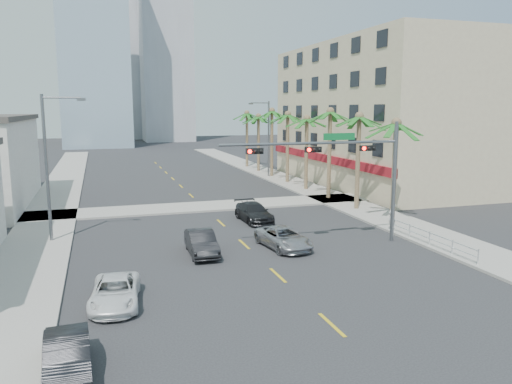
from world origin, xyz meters
TOP-DOWN VIEW (x-y plane):
  - ground at (0.00, 0.00)m, footprint 260.00×260.00m
  - sidewalk_right at (12.00, 20.00)m, footprint 4.00×120.00m
  - sidewalk_left at (-12.00, 20.00)m, footprint 4.00×120.00m
  - sidewalk_cross at (0.00, 22.00)m, footprint 80.00×4.00m
  - building_right at (21.99, 30.00)m, footprint 15.25×28.00m
  - tower_far_left at (-8.00, 95.00)m, footprint 14.00×14.00m
  - tower_far_right at (9.00, 110.00)m, footprint 12.00×12.00m
  - tower_far_center at (-3.00, 125.00)m, footprint 16.00×16.00m
  - traffic_signal_mast at (5.78, 7.95)m, footprint 11.12×0.54m
  - palm_tree_0 at (11.60, 12.00)m, footprint 4.80×4.80m
  - palm_tree_1 at (11.60, 17.20)m, footprint 4.80×4.80m
  - palm_tree_2 at (11.60, 22.40)m, footprint 4.80×4.80m
  - palm_tree_3 at (11.60, 27.60)m, footprint 4.80×4.80m
  - palm_tree_4 at (11.60, 32.80)m, footprint 4.80×4.80m
  - palm_tree_5 at (11.60, 38.00)m, footprint 4.80×4.80m
  - palm_tree_6 at (11.60, 43.20)m, footprint 4.80×4.80m
  - palm_tree_7 at (11.60, 48.40)m, footprint 4.80×4.80m
  - streetlight_left at (-11.00, 14.00)m, footprint 2.55×0.25m
  - streetlight_right at (11.00, 38.00)m, footprint 2.55×0.25m
  - guardrail at (10.30, 6.00)m, footprint 0.08×8.08m
  - car_parked_mid at (-9.40, -2.95)m, footprint 1.56×3.94m
  - car_parked_far at (-7.80, 2.49)m, footprint 2.38×4.37m
  - car_lane_left at (-2.88, 8.70)m, footprint 1.56×4.16m
  - car_lane_center at (2.00, 8.51)m, footprint 2.64×4.71m
  - car_lane_right at (2.44, 15.82)m, footprint 2.08×4.68m
  - pedestrian at (10.30, 10.06)m, footprint 0.78×0.67m

SIDE VIEW (x-z plane):
  - ground at x=0.00m, z-range 0.00..0.00m
  - sidewalk_right at x=12.00m, z-range 0.00..0.15m
  - sidewalk_left at x=-12.00m, z-range 0.00..0.15m
  - sidewalk_cross at x=0.00m, z-range 0.00..0.15m
  - car_parked_far at x=-7.80m, z-range 0.00..1.16m
  - car_lane_center at x=2.00m, z-range 0.00..1.24m
  - car_parked_mid at x=-9.40m, z-range 0.00..1.27m
  - car_lane_right at x=2.44m, z-range 0.00..1.33m
  - guardrail at x=10.30m, z-range 0.17..1.17m
  - car_lane_left at x=-2.88m, z-range 0.00..1.36m
  - pedestrian at x=10.30m, z-range 0.15..1.95m
  - streetlight_left at x=-11.00m, z-range 0.56..9.56m
  - streetlight_right at x=11.00m, z-range 0.56..9.56m
  - traffic_signal_mast at x=5.78m, z-range 1.46..8.66m
  - palm_tree_0 at x=11.60m, z-range 3.18..10.98m
  - palm_tree_3 at x=11.60m, z-range 3.18..10.98m
  - palm_tree_6 at x=11.60m, z-range 3.18..10.98m
  - palm_tree_1 at x=11.60m, z-range 3.35..11.51m
  - palm_tree_4 at x=11.60m, z-range 3.35..11.51m
  - palm_tree_7 at x=11.60m, z-range 3.35..11.51m
  - building_right at x=21.99m, z-range 0.00..15.00m
  - palm_tree_2 at x=11.60m, z-range 3.52..12.04m
  - palm_tree_5 at x=11.60m, z-range 3.52..12.04m
  - tower_far_center at x=-3.00m, z-range 0.00..42.00m
  - tower_far_left at x=-8.00m, z-range 0.00..48.00m
  - tower_far_right at x=9.00m, z-range 0.00..60.00m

